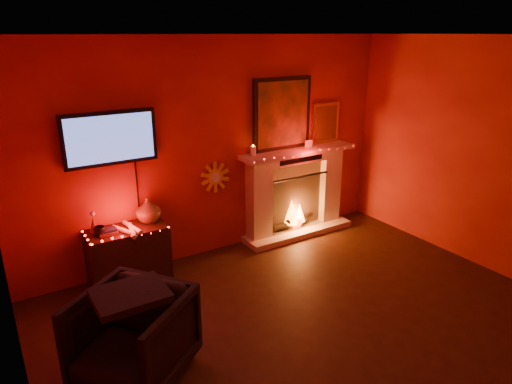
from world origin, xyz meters
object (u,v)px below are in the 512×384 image
at_px(sunburst_clock, 215,177).
at_px(armchair, 133,336).
at_px(console_table, 130,251).
at_px(fireplace, 295,184).
at_px(tv, 110,138).

bearing_deg(sunburst_clock, armchair, -133.81).
relative_size(sunburst_clock, console_table, 0.42).
relative_size(fireplace, tv, 1.76).
height_order(fireplace, armchair, fireplace).
xyz_separation_m(tv, sunburst_clock, (1.25, 0.03, -0.65)).
bearing_deg(tv, console_table, -78.93).
relative_size(tv, console_table, 1.30).
distance_m(fireplace, tv, 2.61).
xyz_separation_m(fireplace, sunburst_clock, (-1.19, 0.09, 0.28)).
height_order(console_table, armchair, console_table).
xyz_separation_m(sunburst_clock, console_table, (-1.21, -0.22, -0.62)).
distance_m(sunburst_clock, console_table, 1.38).
distance_m(tv, armchair, 2.16).
bearing_deg(tv, fireplace, -1.50).
height_order(fireplace, sunburst_clock, fireplace).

